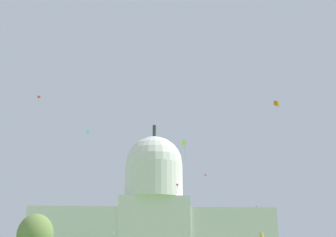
{
  "coord_description": "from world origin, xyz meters",
  "views": [
    {
      "loc": [
        -4.16,
        -28.82,
        3.1
      ],
      "look_at": [
        2.75,
        61.78,
        32.62
      ],
      "focal_mm": 44.35,
      "sensor_mm": 36.0,
      "label": 1
    }
  ],
  "objects_px": {
    "kite_gold_low": "(262,235)",
    "kite_magenta_mid": "(177,186)",
    "kite_turquoise_high": "(88,132)",
    "kite_violet_low": "(48,234)",
    "kite_pink_mid": "(206,175)",
    "capitol_building": "(154,210)",
    "kite_black_mid": "(255,207)",
    "kite_red_high": "(39,97)",
    "kite_white_low": "(113,233)",
    "tree_west_near": "(35,235)",
    "kite_lime_mid": "(184,145)",
    "kite_orange_high": "(276,104)"
  },
  "relations": [
    {
      "from": "capitol_building",
      "to": "kite_violet_low",
      "type": "xyz_separation_m",
      "value": [
        -39.2,
        -52.94,
        -13.42
      ]
    },
    {
      "from": "kite_white_low",
      "to": "kite_pink_mid",
      "type": "bearing_deg",
      "value": -88.38
    },
    {
      "from": "kite_gold_low",
      "to": "kite_violet_low",
      "type": "xyz_separation_m",
      "value": [
        -71.45,
        16.63,
        0.83
      ]
    },
    {
      "from": "kite_gold_low",
      "to": "kite_violet_low",
      "type": "distance_m",
      "value": 73.37
    },
    {
      "from": "kite_lime_mid",
      "to": "kite_turquoise_high",
      "type": "bearing_deg",
      "value": 146.26
    },
    {
      "from": "kite_red_high",
      "to": "kite_pink_mid",
      "type": "bearing_deg",
      "value": 147.15
    },
    {
      "from": "kite_turquoise_high",
      "to": "kite_pink_mid",
      "type": "height_order",
      "value": "kite_turquoise_high"
    },
    {
      "from": "kite_red_high",
      "to": "kite_violet_low",
      "type": "xyz_separation_m",
      "value": [
        3.09,
        19.06,
        -43.94
      ]
    },
    {
      "from": "kite_turquoise_high",
      "to": "kite_black_mid",
      "type": "xyz_separation_m",
      "value": [
        60.14,
        -7.04,
        -27.78
      ]
    },
    {
      "from": "kite_gold_low",
      "to": "kite_magenta_mid",
      "type": "bearing_deg",
      "value": -13.44
    },
    {
      "from": "kite_red_high",
      "to": "kite_black_mid",
      "type": "xyz_separation_m",
      "value": [
        75.21,
        9.67,
        -35.09
      ]
    },
    {
      "from": "kite_gold_low",
      "to": "kite_violet_low",
      "type": "bearing_deg",
      "value": 31.98
    },
    {
      "from": "tree_west_near",
      "to": "kite_orange_high",
      "type": "distance_m",
      "value": 67.89
    },
    {
      "from": "tree_west_near",
      "to": "kite_magenta_mid",
      "type": "xyz_separation_m",
      "value": [
        41.32,
        69.72,
        22.87
      ]
    },
    {
      "from": "kite_violet_low",
      "to": "capitol_building",
      "type": "bearing_deg",
      "value": -31.87
    },
    {
      "from": "kite_lime_mid",
      "to": "kite_magenta_mid",
      "type": "height_order",
      "value": "kite_magenta_mid"
    },
    {
      "from": "kite_lime_mid",
      "to": "kite_gold_low",
      "type": "relative_size",
      "value": 1.09
    },
    {
      "from": "kite_red_high",
      "to": "tree_west_near",
      "type": "bearing_deg",
      "value": 57.87
    },
    {
      "from": "kite_lime_mid",
      "to": "kite_violet_low",
      "type": "xyz_separation_m",
      "value": [
        -38.89,
        82.46,
        -11.82
      ]
    },
    {
      "from": "tree_west_near",
      "to": "kite_orange_high",
      "type": "xyz_separation_m",
      "value": [
        59.2,
        -8.56,
        32.1
      ]
    },
    {
      "from": "capitol_building",
      "to": "kite_white_low",
      "type": "bearing_deg",
      "value": -102.86
    },
    {
      "from": "capitol_building",
      "to": "kite_violet_low",
      "type": "distance_m",
      "value": 67.23
    },
    {
      "from": "kite_gold_low",
      "to": "kite_magenta_mid",
      "type": "height_order",
      "value": "kite_magenta_mid"
    },
    {
      "from": "kite_white_low",
      "to": "kite_pink_mid",
      "type": "distance_m",
      "value": 42.36
    },
    {
      "from": "kite_orange_high",
      "to": "capitol_building",
      "type": "bearing_deg",
      "value": 54.32
    },
    {
      "from": "tree_west_near",
      "to": "kite_orange_high",
      "type": "relative_size",
      "value": 4.59
    },
    {
      "from": "kite_turquoise_high",
      "to": "kite_pink_mid",
      "type": "distance_m",
      "value": 47.04
    },
    {
      "from": "kite_red_high",
      "to": "kite_pink_mid",
      "type": "xyz_separation_m",
      "value": [
        59.54,
        19.1,
        -22.45
      ]
    },
    {
      "from": "kite_white_low",
      "to": "kite_lime_mid",
      "type": "bearing_deg",
      "value": 169.25
    },
    {
      "from": "kite_lime_mid",
      "to": "tree_west_near",
      "type": "bearing_deg",
      "value": 170.74
    },
    {
      "from": "capitol_building",
      "to": "kite_magenta_mid",
      "type": "relative_size",
      "value": 28.18
    },
    {
      "from": "kite_violet_low",
      "to": "kite_turquoise_high",
      "type": "distance_m",
      "value": 38.61
    },
    {
      "from": "kite_lime_mid",
      "to": "kite_white_low",
      "type": "height_order",
      "value": "kite_lime_mid"
    },
    {
      "from": "kite_turquoise_high",
      "to": "kite_violet_low",
      "type": "bearing_deg",
      "value": 12.01
    },
    {
      "from": "kite_black_mid",
      "to": "kite_magenta_mid",
      "type": "bearing_deg",
      "value": -134.36
    },
    {
      "from": "kite_gold_low",
      "to": "kite_red_high",
      "type": "bearing_deg",
      "value": 46.95
    },
    {
      "from": "tree_west_near",
      "to": "kite_black_mid",
      "type": "distance_m",
      "value": 76.82
    },
    {
      "from": "kite_gold_low",
      "to": "kite_violet_low",
      "type": "relative_size",
      "value": 0.7
    },
    {
      "from": "kite_orange_high",
      "to": "kite_magenta_mid",
      "type": "relative_size",
      "value": 0.64
    },
    {
      "from": "kite_lime_mid",
      "to": "kite_black_mid",
      "type": "distance_m",
      "value": 80.32
    },
    {
      "from": "tree_west_near",
      "to": "kite_white_low",
      "type": "distance_m",
      "value": 36.65
    },
    {
      "from": "tree_west_near",
      "to": "kite_pink_mid",
      "type": "height_order",
      "value": "kite_pink_mid"
    },
    {
      "from": "capitol_building",
      "to": "kite_white_low",
      "type": "height_order",
      "value": "capitol_building"
    },
    {
      "from": "capitol_building",
      "to": "kite_red_high",
      "type": "xyz_separation_m",
      "value": [
        -42.29,
        -72.0,
        30.52
      ]
    },
    {
      "from": "capitol_building",
      "to": "kite_turquoise_high",
      "type": "relative_size",
      "value": 32.74
    },
    {
      "from": "kite_violet_low",
      "to": "kite_red_high",
      "type": "bearing_deg",
      "value": 175.44
    },
    {
      "from": "kite_pink_mid",
      "to": "kite_black_mid",
      "type": "xyz_separation_m",
      "value": [
        15.67,
        -9.43,
        -12.64
      ]
    },
    {
      "from": "kite_gold_low",
      "to": "kite_red_high",
      "type": "xyz_separation_m",
      "value": [
        -74.54,
        -2.43,
        44.77
      ]
    },
    {
      "from": "kite_magenta_mid",
      "to": "kite_black_mid",
      "type": "xyz_separation_m",
      "value": [
        24.25,
        -31.28,
        -11.78
      ]
    },
    {
      "from": "tree_west_near",
      "to": "kite_violet_low",
      "type": "relative_size",
      "value": 2.8
    }
  ]
}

